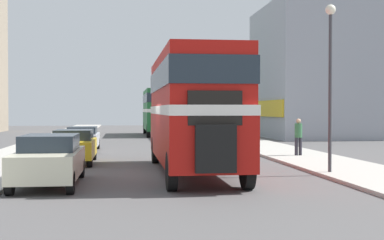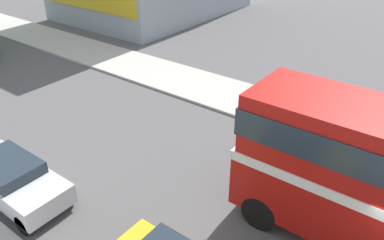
{
  "view_description": "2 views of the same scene",
  "coord_description": "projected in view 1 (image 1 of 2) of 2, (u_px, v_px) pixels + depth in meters",
  "views": [
    {
      "loc": [
        -1.68,
        -18.97,
        2.3
      ],
      "look_at": [
        0.75,
        0.11,
        1.93
      ],
      "focal_mm": 50.0,
      "sensor_mm": 36.0,
      "label": 1
    },
    {
      "loc": [
        -8.15,
        0.67,
        8.44
      ],
      "look_at": [
        0.75,
        7.37,
        2.06
      ],
      "focal_mm": 35.0,
      "sensor_mm": 36.0,
      "label": 2
    }
  ],
  "objects": [
    {
      "name": "car_parked_far",
      "position": [
        82.0,
        138.0,
        29.63
      ],
      "size": [
        1.72,
        4.28,
        1.36
      ],
      "color": "silver",
      "rests_on": "ground_plane"
    },
    {
      "name": "ground_plane",
      "position": [
        172.0,
        174.0,
        19.07
      ],
      "size": [
        120.0,
        120.0,
        0.0
      ],
      "primitive_type": "plane",
      "color": "#565454"
    },
    {
      "name": "bus_distant",
      "position": [
        159.0,
        108.0,
        48.0
      ],
      "size": [
        2.53,
        9.72,
        4.07
      ],
      "color": "#1E602D",
      "rests_on": "ground_plane"
    },
    {
      "name": "car_parked_near",
      "position": [
        50.0,
        159.0,
        16.24
      ],
      "size": [
        1.8,
        4.53,
        1.54
      ],
      "color": "beige",
      "rests_on": "ground_plane"
    },
    {
      "name": "pedestrian_walking",
      "position": [
        298.0,
        135.0,
        25.58
      ],
      "size": [
        0.36,
        0.36,
        1.76
      ],
      "color": "#282833",
      "rests_on": "sidewalk_right"
    },
    {
      "name": "street_lamp",
      "position": [
        330.0,
        63.0,
        18.67
      ],
      "size": [
        0.36,
        0.36,
        5.86
      ],
      "color": "#38383D",
      "rests_on": "sidewalk_right"
    },
    {
      "name": "double_decker_bus",
      "position": [
        192.0,
        104.0,
        19.21
      ],
      "size": [
        2.5,
        10.09,
        4.2
      ],
      "color": "#B2140F",
      "rests_on": "ground_plane"
    },
    {
      "name": "sidewalk_right",
      "position": [
        352.0,
        170.0,
        19.93
      ],
      "size": [
        3.5,
        120.0,
        0.12
      ],
      "color": "#B7B2A8",
      "rests_on": "ground_plane"
    },
    {
      "name": "shop_building_block",
      "position": [
        353.0,
        72.0,
        45.19
      ],
      "size": [
        15.37,
        11.13,
        10.94
      ],
      "color": "#999EA8",
      "rests_on": "ground_plane"
    },
    {
      "name": "car_parked_mid",
      "position": [
        74.0,
        146.0,
        22.87
      ],
      "size": [
        1.75,
        4.02,
        1.44
      ],
      "color": "gold",
      "rests_on": "ground_plane"
    }
  ]
}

